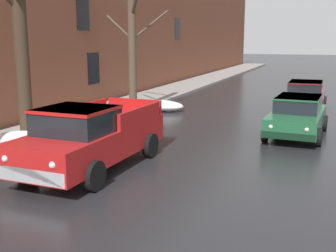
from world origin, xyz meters
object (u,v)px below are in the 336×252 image
sedan_maroon_parked_kerbside_mid (305,95)px  sedan_green_parked_kerbside_close (297,115)px  bare_tree_mid_block (132,36)px  bare_tree_second_along_sidewalk (21,32)px  pickup_truck_red_approaching_near_lane (90,137)px

sedan_maroon_parked_kerbside_mid → sedan_green_parked_kerbside_close: bearing=-89.2°
bare_tree_mid_block → bare_tree_second_along_sidewalk: bearing=-89.6°
bare_tree_second_along_sidewalk → sedan_maroon_parked_kerbside_mid: bearing=55.5°
bare_tree_second_along_sidewalk → pickup_truck_red_approaching_near_lane: bearing=-18.0°
sedan_maroon_parked_kerbside_mid → pickup_truck_red_approaching_near_lane: bearing=-111.8°
bare_tree_second_along_sidewalk → pickup_truck_red_approaching_near_lane: size_ratio=1.33×
sedan_green_parked_kerbside_close → sedan_maroon_parked_kerbside_mid: size_ratio=0.97×
bare_tree_mid_block → pickup_truck_red_approaching_near_lane: bare_tree_mid_block is taller
sedan_maroon_parked_kerbside_mid → bare_tree_mid_block: bearing=-156.3°
bare_tree_second_along_sidewalk → bare_tree_mid_block: bare_tree_second_along_sidewalk is taller
bare_tree_mid_block → pickup_truck_red_approaching_near_lane: bearing=-71.5°
pickup_truck_red_approaching_near_lane → sedan_green_parked_kerbside_close: bearing=51.9°
bare_tree_second_along_sidewalk → pickup_truck_red_approaching_near_lane: 4.02m
bare_tree_mid_block → pickup_truck_red_approaching_near_lane: 9.38m
pickup_truck_red_approaching_near_lane → sedan_green_parked_kerbside_close: size_ratio=1.21×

